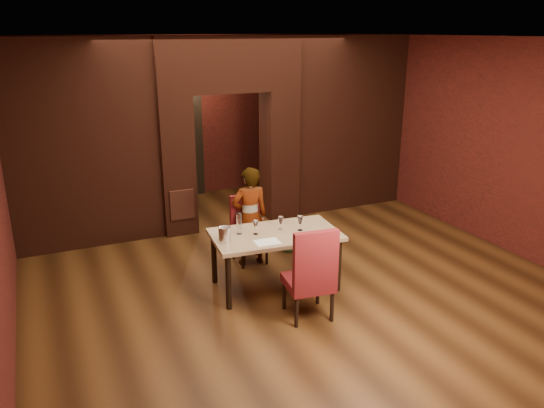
# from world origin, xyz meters

# --- Properties ---
(floor) EXTENTS (8.00, 8.00, 0.00)m
(floor) POSITION_xyz_m (0.00, 0.00, 0.00)
(floor) COLOR #4D2D13
(floor) RESTS_ON ground
(ceiling) EXTENTS (7.00, 8.00, 0.04)m
(ceiling) POSITION_xyz_m (0.00, 0.00, 3.20)
(ceiling) COLOR silver
(ceiling) RESTS_ON ground
(wall_back) EXTENTS (7.00, 0.04, 3.20)m
(wall_back) POSITION_xyz_m (0.00, 4.00, 1.60)
(wall_back) COLOR maroon
(wall_back) RESTS_ON ground
(wall_front) EXTENTS (7.00, 0.04, 3.20)m
(wall_front) POSITION_xyz_m (0.00, -4.00, 1.60)
(wall_front) COLOR maroon
(wall_front) RESTS_ON ground
(wall_right) EXTENTS (0.04, 8.00, 3.20)m
(wall_right) POSITION_xyz_m (3.50, 0.00, 1.60)
(wall_right) COLOR maroon
(wall_right) RESTS_ON ground
(pillar_left) EXTENTS (0.55, 0.55, 2.30)m
(pillar_left) POSITION_xyz_m (-0.95, 2.00, 1.15)
(pillar_left) COLOR maroon
(pillar_left) RESTS_ON ground
(pillar_right) EXTENTS (0.55, 0.55, 2.30)m
(pillar_right) POSITION_xyz_m (0.95, 2.00, 1.15)
(pillar_right) COLOR maroon
(pillar_right) RESTS_ON ground
(lintel) EXTENTS (2.45, 0.55, 0.90)m
(lintel) POSITION_xyz_m (0.00, 2.00, 2.75)
(lintel) COLOR maroon
(lintel) RESTS_ON ground
(wing_wall_left) EXTENTS (2.28, 0.35, 3.20)m
(wing_wall_left) POSITION_xyz_m (-2.36, 2.00, 1.60)
(wing_wall_left) COLOR maroon
(wing_wall_left) RESTS_ON ground
(wing_wall_right) EXTENTS (2.28, 0.35, 3.20)m
(wing_wall_right) POSITION_xyz_m (2.36, 2.00, 1.60)
(wing_wall_right) COLOR maroon
(wing_wall_right) RESTS_ON ground
(vent_panel) EXTENTS (0.40, 0.03, 0.50)m
(vent_panel) POSITION_xyz_m (-0.95, 1.71, 0.55)
(vent_panel) COLOR #97442B
(vent_panel) RESTS_ON ground
(rear_door) EXTENTS (0.90, 0.08, 2.10)m
(rear_door) POSITION_xyz_m (-0.40, 3.94, 1.05)
(rear_door) COLOR black
(rear_door) RESTS_ON ground
(rear_door_frame) EXTENTS (1.02, 0.04, 2.22)m
(rear_door_frame) POSITION_xyz_m (-0.40, 3.90, 1.05)
(rear_door_frame) COLOR black
(rear_door_frame) RESTS_ON ground
(dining_table) EXTENTS (1.73, 1.07, 0.77)m
(dining_table) POSITION_xyz_m (-0.32, -0.59, 0.39)
(dining_table) COLOR #A38360
(dining_table) RESTS_ON ground
(chair_far) EXTENTS (0.45, 0.45, 0.99)m
(chair_far) POSITION_xyz_m (-0.33, 0.29, 0.50)
(chair_far) COLOR maroon
(chair_far) RESTS_ON ground
(chair_near) EXTENTS (0.59, 0.59, 1.16)m
(chair_near) POSITION_xyz_m (-0.28, -1.43, 0.58)
(chair_near) COLOR maroon
(chair_near) RESTS_ON ground
(person_seated) EXTENTS (0.56, 0.38, 1.46)m
(person_seated) POSITION_xyz_m (-0.34, 0.24, 0.73)
(person_seated) COLOR white
(person_seated) RESTS_ON ground
(wine_glass_a) EXTENTS (0.08, 0.08, 0.19)m
(wine_glass_a) POSITION_xyz_m (-0.57, -0.53, 0.87)
(wine_glass_a) COLOR white
(wine_glass_a) RESTS_ON dining_table
(wine_glass_b) EXTENTS (0.07, 0.07, 0.18)m
(wine_glass_b) POSITION_xyz_m (-0.20, -0.51, 0.86)
(wine_glass_b) COLOR white
(wine_glass_b) RESTS_ON dining_table
(wine_glass_c) EXTENTS (0.08, 0.08, 0.20)m
(wine_glass_c) POSITION_xyz_m (0.02, -0.64, 0.87)
(wine_glass_c) COLOR white
(wine_glass_c) RESTS_ON dining_table
(tasting_sheet) EXTENTS (0.33, 0.25, 0.00)m
(tasting_sheet) POSITION_xyz_m (-0.54, -0.84, 0.77)
(tasting_sheet) COLOR white
(tasting_sheet) RESTS_ON dining_table
(wine_bucket) EXTENTS (0.16, 0.16, 0.19)m
(wine_bucket) POSITION_xyz_m (-1.02, -0.60, 0.87)
(wine_bucket) COLOR silver
(wine_bucket) RESTS_ON dining_table
(water_bottle) EXTENTS (0.07, 0.07, 0.29)m
(water_bottle) POSITION_xyz_m (-0.76, -0.43, 0.92)
(water_bottle) COLOR silver
(water_bottle) RESTS_ON dining_table
(potted_plant) EXTENTS (0.55, 0.55, 0.46)m
(potted_plant) POSITION_xyz_m (0.39, 0.44, 0.23)
(potted_plant) COLOR #326129
(potted_plant) RESTS_ON ground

